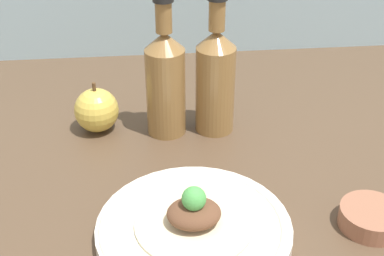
# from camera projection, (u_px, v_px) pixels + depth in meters

# --- Properties ---
(ground_plane) EXTENTS (1.80, 1.10, 0.04)m
(ground_plane) POSITION_uv_depth(u_px,v_px,m) (200.00, 208.00, 0.80)
(ground_plane) COLOR brown
(plate) EXTENTS (0.26, 0.26, 0.02)m
(plate) POSITION_uv_depth(u_px,v_px,m) (194.00, 228.00, 0.71)
(plate) COLOR silver
(plate) RESTS_ON ground_plane
(plated_food) EXTENTS (0.16, 0.16, 0.06)m
(plated_food) POSITION_uv_depth(u_px,v_px,m) (194.00, 215.00, 0.70)
(plated_food) COLOR beige
(plated_food) RESTS_ON plate
(cider_bottle_left) EXTENTS (0.07, 0.07, 0.25)m
(cider_bottle_left) POSITION_uv_depth(u_px,v_px,m) (165.00, 80.00, 0.89)
(cider_bottle_left) COLOR olive
(cider_bottle_left) RESTS_ON ground_plane
(cider_bottle_right) EXTENTS (0.07, 0.07, 0.25)m
(cider_bottle_right) POSITION_uv_depth(u_px,v_px,m) (215.00, 78.00, 0.90)
(cider_bottle_right) COLOR olive
(cider_bottle_right) RESTS_ON ground_plane
(apple) EXTENTS (0.08, 0.08, 0.09)m
(apple) POSITION_uv_depth(u_px,v_px,m) (97.00, 110.00, 0.93)
(apple) COLOR gold
(apple) RESTS_ON ground_plane
(dipping_bowl) EXTENTS (0.09, 0.09, 0.03)m
(dipping_bowl) POSITION_uv_depth(u_px,v_px,m) (371.00, 218.00, 0.73)
(dipping_bowl) COLOR #996047
(dipping_bowl) RESTS_ON ground_plane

